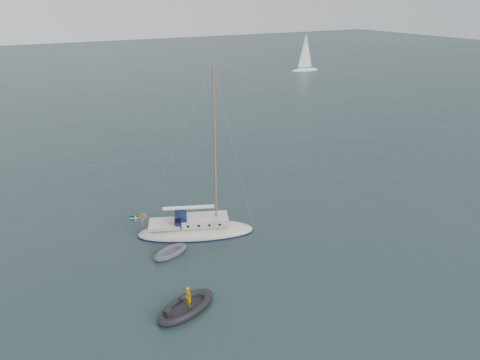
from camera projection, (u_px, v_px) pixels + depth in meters
ground at (249, 226)px, 34.50m from camera, size 300.00×300.00×0.00m
sailboat at (196, 222)px, 32.99m from camera, size 8.62×2.58×12.27m
dinghy at (170, 252)px, 30.63m from camera, size 2.62×1.18×0.38m
rib at (186, 307)px, 25.23m from camera, size 3.83×1.74×1.39m
distant_yacht_b at (305, 53)px, 102.15m from camera, size 6.65×3.55×8.81m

